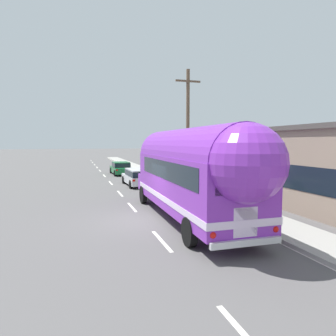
{
  "coord_description": "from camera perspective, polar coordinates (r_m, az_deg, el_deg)",
  "views": [
    {
      "loc": [
        -2.88,
        -13.13,
        3.52
      ],
      "look_at": [
        2.03,
        2.83,
        2.08
      ],
      "focal_mm": 32.38,
      "sensor_mm": 36.0,
      "label": 1
    }
  ],
  "objects": [
    {
      "name": "ground_plane",
      "position": [
        13.9,
        -4.64,
        -9.76
      ],
      "size": [
        300.0,
        300.0,
        0.0
      ],
      "primitive_type": "plane",
      "color": "#565454"
    },
    {
      "name": "lane_markings",
      "position": [
        27.15,
        -5.01,
        -2.54
      ],
      "size": [
        4.03,
        80.0,
        0.01
      ],
      "color": "silver",
      "rests_on": "ground"
    },
    {
      "name": "sidewalk_slab",
      "position": [
        24.69,
        1.76,
        -3.1
      ],
      "size": [
        2.26,
        90.0,
        0.15
      ],
      "primitive_type": "cube",
      "color": "#9E9B93",
      "rests_on": "ground"
    },
    {
      "name": "utility_pole",
      "position": [
        21.33,
        3.74,
        7.34
      ],
      "size": [
        1.8,
        0.24,
        8.5
      ],
      "color": "brown",
      "rests_on": "ground"
    },
    {
      "name": "painted_bus",
      "position": [
        13.1,
        4.57,
        -0.42
      ],
      "size": [
        2.68,
        12.08,
        4.12
      ],
      "color": "purple",
      "rests_on": "ground"
    },
    {
      "name": "car_lead",
      "position": [
        24.41,
        -5.58,
        -1.51
      ],
      "size": [
        2.07,
        4.44,
        1.37
      ],
      "color": "silver",
      "rests_on": "ground"
    },
    {
      "name": "car_second",
      "position": [
        33.2,
        -8.86,
        0.06
      ],
      "size": [
        2.02,
        4.6,
        1.37
      ],
      "color": "#196633",
      "rests_on": "ground"
    }
  ]
}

